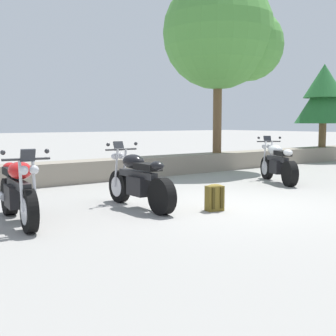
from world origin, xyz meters
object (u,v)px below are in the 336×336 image
Objects in this scene: motorcycle_red_near_left at (18,192)px; motorcycle_black_centre at (139,181)px; leafy_tree_far_left at (225,36)px; pine_tree_mid_left at (324,95)px; rider_backpack at (214,197)px; motorcycle_white_far_right at (278,164)px.

motorcycle_red_near_left is 1.00× the size of motorcycle_black_centre.
leafy_tree_far_left reaches higher than motorcycle_red_near_left.
motorcycle_black_centre is 12.17m from pine_tree_mid_left.
motorcycle_black_centre is at bearing 130.99° from rider_backpack.
motorcycle_white_far_right is (6.90, 0.58, 0.00)m from motorcycle_red_near_left.
motorcycle_black_centre is at bearing -172.02° from motorcycle_white_far_right.
motorcycle_white_far_right is 0.34× the size of leafy_tree_far_left.
rider_backpack is (0.90, -1.03, -0.24)m from motorcycle_black_centre.
leafy_tree_far_left is (4.98, 4.80, 4.03)m from rider_backpack.
motorcycle_black_centre and motorcycle_white_far_right have the same top height.
motorcycle_white_far_right is at bearing 23.77° from rider_backpack.
pine_tree_mid_left is (11.39, 3.73, 2.13)m from motorcycle_black_centre.
motorcycle_red_near_left is at bearing 159.82° from rider_backpack.
pine_tree_mid_left is at bearing 24.41° from rider_backpack.
motorcycle_black_centre is 0.63× the size of pine_tree_mid_left.
pine_tree_mid_left reaches higher than motorcycle_black_centre.
motorcycle_white_far_right is 7.61m from pine_tree_mid_left.
leafy_tree_far_left is at bearing 70.04° from motorcycle_white_far_right.
rider_backpack is at bearing -155.59° from pine_tree_mid_left.
rider_backpack is 8.01m from leafy_tree_far_left.
leafy_tree_far_left reaches higher than pine_tree_mid_left.
pine_tree_mid_left is at bearing 18.13° from motorcycle_black_centre.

